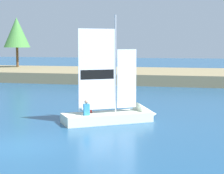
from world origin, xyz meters
name	(u,v)px	position (x,y,z in m)	size (l,w,h in m)	color
ground_plane	(20,147)	(0.00, 0.00, 0.00)	(200.00, 200.00, 0.00)	navy
shore_bank	(143,75)	(0.00, 29.12, 0.53)	(80.00, 12.59, 1.06)	#897A56
shoreline_tree_left	(17,33)	(-16.25, 31.82, 5.36)	(3.27, 3.27, 6.17)	brown
sailboat	(121,113)	(2.70, 5.86, 0.40)	(4.92, 4.01, 5.77)	silver
channel_buoy	(84,97)	(-1.42, 12.55, 0.25)	(0.51, 0.51, 0.51)	#E54C19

